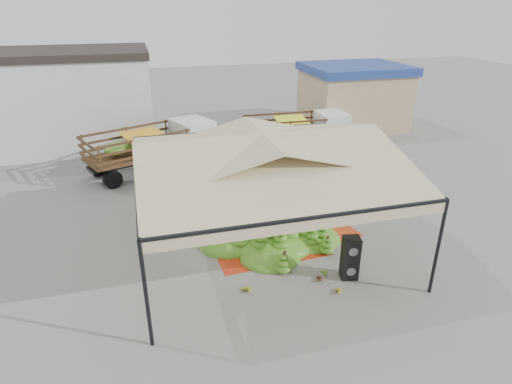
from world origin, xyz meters
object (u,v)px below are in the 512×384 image
object	(u,v)px
vendor	(271,161)
truck_right	(301,128)
truck_left	(157,143)
banana_heap	(273,228)
speaker_stack	(350,258)

from	to	relation	value
vendor	truck_right	bearing A→B (deg)	-115.25
truck_right	vendor	bearing A→B (deg)	-125.12
vendor	truck_left	distance (m)	5.90
banana_heap	truck_left	distance (m)	9.20
banana_heap	truck_right	size ratio (longest dim) A/B	0.91
vendor	truck_right	world-z (taller)	truck_right
speaker_stack	vendor	distance (m)	8.14
truck_left	truck_right	distance (m)	8.19
vendor	truck_left	xyz separation A→B (m)	(-5.07, 3.00, 0.36)
truck_left	truck_right	world-z (taller)	truck_left
banana_heap	speaker_stack	xyz separation A→B (m)	(1.63, -2.64, 0.14)
speaker_stack	truck_left	xyz separation A→B (m)	(-5.06, 11.14, 0.65)
speaker_stack	truck_left	bearing A→B (deg)	125.39
vendor	banana_heap	bearing A→B (deg)	84.23
truck_left	truck_right	bearing A→B (deg)	-15.33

